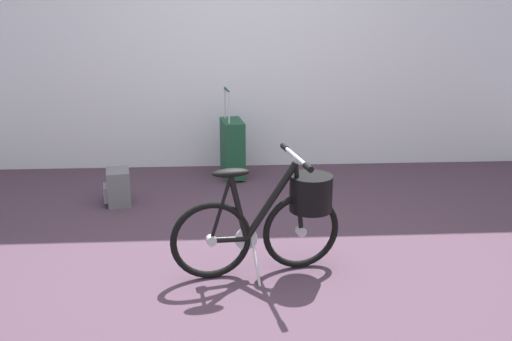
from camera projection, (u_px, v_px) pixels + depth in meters
name	position (u px, v px, depth m)	size (l,w,h in m)	color
ground_plane	(260.00, 269.00, 3.52)	(6.37, 6.37, 0.00)	#473342
back_wall	(245.00, 12.00, 5.25)	(6.37, 0.10, 2.94)	silver
folding_bike_foreground	(278.00, 215.00, 3.40)	(1.03, 0.53, 0.74)	black
rolling_suitcase	(232.00, 148.00, 5.19)	(0.23, 0.38, 0.83)	#19472D
backpack_on_floor	(118.00, 187.00, 4.57)	(0.24, 0.28, 0.29)	slate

